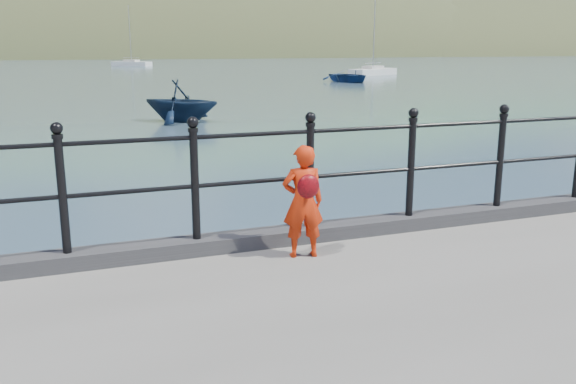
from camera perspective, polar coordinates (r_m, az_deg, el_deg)
name	(u,v)px	position (r m, az deg, el deg)	size (l,w,h in m)	color
ground	(252,330)	(6.77, -3.36, -12.74)	(600.00, 600.00, 0.00)	#2D4251
kerb	(255,239)	(6.23, -3.09, -4.41)	(60.00, 0.30, 0.15)	#28282B
railing	(254,167)	(6.04, -3.17, 2.37)	(18.11, 0.11, 1.20)	black
far_shore	(165,113)	(249.79, -11.41, 7.29)	(830.00, 200.00, 156.00)	#333A21
child	(303,201)	(5.79, 1.43, -0.83)	(0.44, 0.35, 1.09)	red
launch_blue	(350,76)	(53.97, 5.78, 10.73)	(3.49, 4.89, 1.01)	navy
launch_navy	(181,101)	(25.31, -10.00, 8.39)	(2.79, 3.23, 1.70)	#0D1C32
sailboat_deep	(132,64)	(102.52, -14.43, 11.54)	(6.13, 5.81, 9.57)	white
sailboat_far	(373,72)	(67.36, 7.95, 11.05)	(6.87, 4.93, 9.67)	silver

